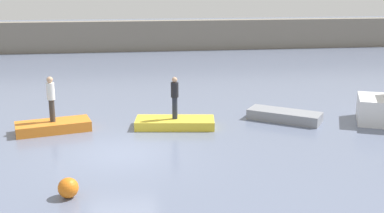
{
  "coord_description": "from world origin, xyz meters",
  "views": [
    {
      "loc": [
        0.29,
        -16.47,
        6.04
      ],
      "look_at": [
        2.99,
        3.01,
        0.83
      ],
      "focal_mm": 45.24,
      "sensor_mm": 36.0,
      "label": 1
    }
  ],
  "objects_px": {
    "person_white_shirt": "(51,97)",
    "mooring_buoy": "(68,188)",
    "rowboat_grey": "(284,116)",
    "rowboat_orange": "(53,126)",
    "rowboat_yellow": "(175,123)",
    "person_dark_shirt": "(175,96)"
  },
  "relations": [
    {
      "from": "person_white_shirt",
      "to": "rowboat_yellow",
      "type": "bearing_deg",
      "value": -1.23
    },
    {
      "from": "person_dark_shirt",
      "to": "rowboat_orange",
      "type": "bearing_deg",
      "value": 178.77
    },
    {
      "from": "person_dark_shirt",
      "to": "mooring_buoy",
      "type": "distance_m",
      "value": 7.38
    },
    {
      "from": "rowboat_grey",
      "to": "person_white_shirt",
      "type": "distance_m",
      "value": 9.92
    },
    {
      "from": "rowboat_orange",
      "to": "rowboat_grey",
      "type": "relative_size",
      "value": 0.93
    },
    {
      "from": "rowboat_orange",
      "to": "person_white_shirt",
      "type": "distance_m",
      "value": 1.26
    },
    {
      "from": "rowboat_orange",
      "to": "person_dark_shirt",
      "type": "bearing_deg",
      "value": -14.95
    },
    {
      "from": "person_white_shirt",
      "to": "mooring_buoy",
      "type": "distance_m",
      "value": 6.63
    },
    {
      "from": "rowboat_orange",
      "to": "person_white_shirt",
      "type": "height_order",
      "value": "person_white_shirt"
    },
    {
      "from": "rowboat_orange",
      "to": "mooring_buoy",
      "type": "relative_size",
      "value": 4.98
    },
    {
      "from": "rowboat_yellow",
      "to": "rowboat_orange",
      "type": "bearing_deg",
      "value": -173.2
    },
    {
      "from": "rowboat_grey",
      "to": "person_dark_shirt",
      "type": "distance_m",
      "value": 5.0
    },
    {
      "from": "rowboat_grey",
      "to": "person_white_shirt",
      "type": "xyz_separation_m",
      "value": [
        -9.84,
        -0.2,
        1.24
      ]
    },
    {
      "from": "rowboat_yellow",
      "to": "person_white_shirt",
      "type": "xyz_separation_m",
      "value": [
        -4.98,
        0.11,
        1.28
      ]
    },
    {
      "from": "rowboat_yellow",
      "to": "person_dark_shirt",
      "type": "relative_size",
      "value": 1.85
    },
    {
      "from": "person_white_shirt",
      "to": "rowboat_grey",
      "type": "bearing_deg",
      "value": 1.15
    },
    {
      "from": "mooring_buoy",
      "to": "rowboat_grey",
      "type": "bearing_deg",
      "value": 37.6
    },
    {
      "from": "person_white_shirt",
      "to": "person_dark_shirt",
      "type": "distance_m",
      "value": 4.98
    },
    {
      "from": "rowboat_orange",
      "to": "person_dark_shirt",
      "type": "height_order",
      "value": "person_dark_shirt"
    },
    {
      "from": "rowboat_orange",
      "to": "person_white_shirt",
      "type": "bearing_deg",
      "value": 0.0
    },
    {
      "from": "person_dark_shirt",
      "to": "rowboat_yellow",
      "type": "bearing_deg",
      "value": 90.0
    },
    {
      "from": "rowboat_orange",
      "to": "mooring_buoy",
      "type": "xyz_separation_m",
      "value": [
        1.28,
        -6.4,
        0.08
      ]
    }
  ]
}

